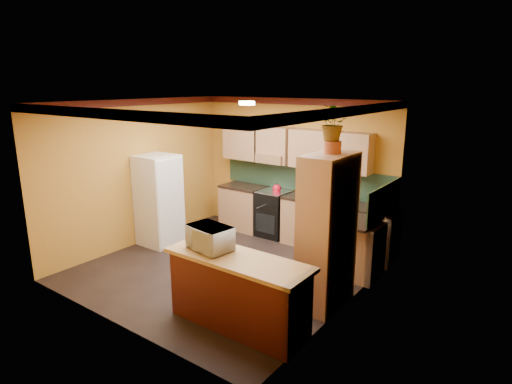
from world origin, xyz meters
TOP-DOWN VIEW (x-y plane):
  - room_shell at (0.02, 0.28)m, footprint 4.24×4.24m
  - base_cabinets_back at (0.37, 1.80)m, footprint 3.65×0.60m
  - countertop_back at (0.37, 1.80)m, footprint 3.65×0.62m
  - stove at (-0.26, 1.80)m, footprint 0.58×0.58m
  - kettle at (-0.16, 1.75)m, footprint 0.18×0.18m
  - sink at (1.14, 1.80)m, footprint 0.48×0.40m
  - base_cabinets_right at (1.80, 1.01)m, footprint 0.60×0.80m
  - countertop_right at (1.80, 1.01)m, footprint 0.62×0.80m
  - fridge at (-1.75, 0.16)m, footprint 0.68×0.66m
  - pantry at (1.85, -0.07)m, footprint 0.48×0.90m
  - fern_pot at (1.85, -0.02)m, footprint 0.22×0.22m
  - fern at (1.85, -0.02)m, footprint 0.52×0.48m
  - breakfast_bar at (1.24, -1.23)m, footprint 1.80×0.55m
  - bar_top at (1.24, -1.23)m, footprint 1.90×0.65m
  - microwave at (0.79, -1.23)m, footprint 0.61×0.45m

SIDE VIEW (x-z plane):
  - base_cabinets_back at x=0.37m, z-range 0.00..0.88m
  - base_cabinets_right at x=1.80m, z-range 0.00..0.88m
  - breakfast_bar at x=1.24m, z-range 0.00..0.88m
  - stove at x=-0.26m, z-range 0.00..0.91m
  - fridge at x=-1.75m, z-range 0.00..1.70m
  - countertop_back at x=0.37m, z-range 0.88..0.92m
  - countertop_right at x=1.80m, z-range 0.88..0.92m
  - bar_top at x=1.24m, z-range 0.88..0.93m
  - sink at x=1.14m, z-range 0.92..0.95m
  - kettle at x=-0.16m, z-range 0.91..1.09m
  - pantry at x=1.85m, z-range 0.00..2.10m
  - microwave at x=0.79m, z-range 0.93..1.24m
  - room_shell at x=0.02m, z-range 0.73..3.45m
  - fern_pot at x=1.85m, z-range 2.10..2.26m
  - fern at x=1.85m, z-range 2.26..2.72m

